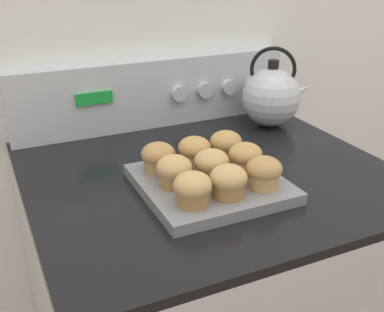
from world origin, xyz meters
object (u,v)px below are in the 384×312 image
muffin_r0_c0 (193,189)px  muffin_r2_c2 (226,145)px  muffin_r1_c0 (174,171)px  muffin_pan (210,184)px  muffin_r0_c2 (264,172)px  muffin_r1_c1 (212,164)px  muffin_r1_c2 (245,157)px  muffin_r2_c0 (158,157)px  tea_kettle (272,96)px  muffin_r2_c1 (194,151)px  muffin_r0_c1 (228,181)px

muffin_r0_c0 → muffin_r2_c2: 0.21m
muffin_r1_c0 → muffin_pan: bearing=-2.1°
muffin_r0_c2 → muffin_r2_c2: 0.15m
muffin_r1_c1 → muffin_r1_c2: (0.08, 0.00, 0.00)m
muffin_pan → muffin_r2_c2: (0.08, 0.08, 0.04)m
muffin_r0_c2 → muffin_r2_c2: bearing=89.8°
muffin_r1_c2 → muffin_r2_c0: bearing=154.6°
muffin_r2_c0 → tea_kettle: 0.43m
muffin_r1_c1 → muffin_r2_c1: 0.07m
muffin_r0_c0 → muffin_r0_c1: 0.07m
muffin_r0_c0 → muffin_r0_c2: same height
muffin_r0_c1 → muffin_r1_c2: 0.11m
muffin_pan → muffin_r0_c1: size_ratio=3.96×
muffin_pan → tea_kettle: bearing=39.9°
muffin_r2_c0 → muffin_r2_c2: size_ratio=1.00×
muffin_pan → tea_kettle: 0.41m
muffin_pan → muffin_r1_c1: size_ratio=3.96×
muffin_r2_c1 → muffin_r0_c1: bearing=-91.3°
muffin_r2_c1 → tea_kettle: (0.31, 0.19, 0.03)m
muffin_r0_c2 → muffin_r0_c0: bearing=-178.5°
muffin_r2_c0 → muffin_pan: bearing=-43.8°
muffin_r2_c1 → muffin_r2_c2: (0.07, 0.00, 0.00)m
muffin_r0_c2 → muffin_r1_c0: 0.17m
muffin_r1_c0 → muffin_r1_c1: size_ratio=1.00×
muffin_r1_c1 → muffin_r1_c2: bearing=1.1°
muffin_r0_c0 → muffin_r1_c2: bearing=27.0°
muffin_r1_c0 → tea_kettle: (0.38, 0.26, 0.03)m
muffin_r2_c1 → muffin_r0_c2: bearing=-63.1°
muffin_r0_c2 → muffin_r2_c0: size_ratio=1.00×
muffin_r0_c0 → muffin_r1_c1: (0.08, 0.08, 0.00)m
muffin_r0_c0 → muffin_r1_c0: 0.08m
muffin_r1_c1 → muffin_r2_c1: size_ratio=1.00×
muffin_r0_c2 → muffin_r1_c0: bearing=153.1°
muffin_r0_c1 → muffin_r1_c2: bearing=43.7°
muffin_r1_c1 → muffin_r2_c1: bearing=91.1°
muffin_r0_c0 → muffin_r1_c0: bearing=90.6°
muffin_r2_c0 → muffin_r2_c2: (0.15, 0.00, 0.00)m
muffin_r0_c0 → muffin_pan: bearing=46.4°
muffin_r0_c1 → tea_kettle: size_ratio=0.32×
muffin_pan → muffin_r1_c2: 0.09m
muffin_r0_c2 → muffin_r2_c1: size_ratio=1.00×
muffin_r1_c0 → muffin_r2_c1: same height
muffin_r1_c1 → muffin_r1_c2: 0.08m
muffin_r1_c2 → muffin_r0_c1: bearing=-136.3°
muffin_r2_c2 → muffin_r2_c1: bearing=-178.1°
muffin_r1_c2 → muffin_r2_c2: same height
muffin_r0_c1 → muffin_r0_c0: bearing=179.9°
muffin_r0_c1 → muffin_r1_c2: size_ratio=1.00×
muffin_r1_c0 → muffin_r0_c1: bearing=-48.0°
muffin_r2_c0 → muffin_r1_c2: bearing=-25.4°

